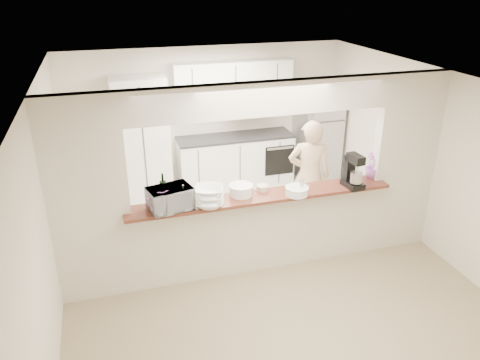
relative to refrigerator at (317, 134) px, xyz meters
name	(u,v)px	position (x,y,z in m)	size (l,w,h in m)	color
floor	(259,266)	(-2.05, -2.65, -0.85)	(6.00, 6.00, 0.00)	tan
tile_overlay	(229,214)	(-2.05, -1.10, -0.84)	(5.00, 2.90, 0.01)	beige
partition	(261,165)	(-2.05, -2.65, 0.63)	(5.00, 0.15, 2.50)	beige
bar_counter	(260,229)	(-2.05, -2.65, -0.27)	(3.40, 0.38, 1.09)	beige
kitchen_cabinets	(200,137)	(-2.24, 0.07, 0.12)	(3.15, 0.62, 2.25)	white
refrigerator	(317,134)	(0.00, 0.00, 0.00)	(0.75, 0.70, 1.70)	#A3A3A8
flower_left	(158,201)	(-3.35, -2.80, 0.40)	(0.28, 0.24, 0.31)	pink
wine_bottle_a	(164,192)	(-3.25, -2.58, 0.39)	(0.08, 0.08, 0.39)	black
wine_bottle_b	(184,200)	(-3.05, -2.80, 0.36)	(0.06, 0.06, 0.31)	black
toaster_oven	(170,199)	(-3.20, -2.75, 0.38)	(0.50, 0.34, 0.28)	#B7B8BD
serving_bowls	(209,197)	(-2.75, -2.82, 0.36)	(0.34, 0.34, 0.25)	white
plate_stack_a	(241,190)	(-2.30, -2.62, 0.31)	(0.30, 0.30, 0.14)	white
plate_stack_b	(297,191)	(-1.63, -2.81, 0.29)	(0.29, 0.29, 0.10)	white
red_bowl	(247,190)	(-2.20, -2.57, 0.27)	(0.14, 0.14, 0.07)	maroon
tan_bowl	(262,188)	(-2.00, -2.57, 0.28)	(0.15, 0.15, 0.07)	tan
utensil_caddy	(299,188)	(-1.60, -2.80, 0.33)	(0.22, 0.13, 0.20)	silver
stand_mixer	(353,172)	(-0.85, -2.78, 0.44)	(0.22, 0.32, 0.45)	black
flower_right	(373,165)	(-0.45, -2.60, 0.42)	(0.20, 0.20, 0.36)	#B460B1
person	(309,177)	(-1.01, -1.85, 0.01)	(0.63, 0.41, 1.72)	#DBB58E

